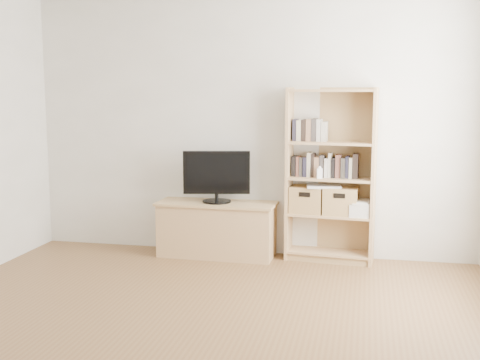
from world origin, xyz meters
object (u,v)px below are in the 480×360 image
(baby_monitor, at_px, (320,173))
(bookshelf, at_px, (331,176))
(laptop, at_px, (324,186))
(tv_stand, at_px, (217,230))
(basket_right, at_px, (341,201))
(basket_left, at_px, (307,199))
(television, at_px, (217,177))

(baby_monitor, bearing_deg, bookshelf, 25.05)
(baby_monitor, bearing_deg, laptop, 48.42)
(tv_stand, xyz_separation_m, basket_right, (1.22, 0.05, 0.34))
(basket_left, bearing_deg, laptop, -3.27)
(bookshelf, bearing_deg, laptop, -164.76)
(television, bearing_deg, basket_left, -6.32)
(basket_left, bearing_deg, bookshelf, 2.38)
(bookshelf, bearing_deg, basket_right, -2.60)
(bookshelf, xyz_separation_m, baby_monitor, (-0.10, -0.09, 0.03))
(tv_stand, height_order, bookshelf, bookshelf)
(tv_stand, xyz_separation_m, basket_left, (0.90, 0.08, 0.34))
(tv_stand, xyz_separation_m, television, (0.00, 0.00, 0.55))
(tv_stand, distance_m, laptop, 1.16)
(basket_left, bearing_deg, baby_monitor, -32.97)
(tv_stand, relative_size, bookshelf, 0.68)
(baby_monitor, xyz_separation_m, laptop, (0.04, 0.07, -0.13))
(basket_right, bearing_deg, basket_left, 179.05)
(basket_right, bearing_deg, laptop, -176.63)
(laptop, bearing_deg, tv_stand, 175.38)
(television, bearing_deg, bookshelf, -8.10)
(television, relative_size, baby_monitor, 6.85)
(tv_stand, relative_size, basket_right, 3.57)
(bookshelf, relative_size, baby_monitor, 17.43)
(tv_stand, height_order, baby_monitor, baby_monitor)
(tv_stand, distance_m, basket_right, 1.27)
(laptop, bearing_deg, basket_right, -8.22)
(baby_monitor, bearing_deg, basket_right, 4.40)
(bookshelf, height_order, basket_right, bookshelf)
(baby_monitor, height_order, basket_right, baby_monitor)
(baby_monitor, relative_size, laptop, 0.30)
(basket_right, xyz_separation_m, laptop, (-0.17, 0.00, 0.14))
(tv_stand, bearing_deg, basket_left, 6.38)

